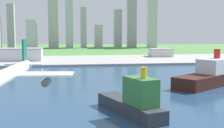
% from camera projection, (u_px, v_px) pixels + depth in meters
% --- Properties ---
extents(ground_plane, '(2400.00, 2400.00, 0.00)m').
position_uv_depth(ground_plane, '(78.00, 82.00, 299.82)').
color(ground_plane, '#4C8140').
extents(water_bay, '(840.00, 360.00, 0.15)m').
position_uv_depth(water_bay, '(80.00, 95.00, 240.73)').
color(water_bay, navy).
rests_on(water_bay, ground).
extents(industrial_pier, '(840.00, 140.00, 2.50)m').
position_uv_depth(industrial_pier, '(73.00, 60.00, 486.77)').
color(industrial_pier, '#9F9C96').
rests_on(industrial_pier, ground).
extents(airplane_landing, '(33.87, 39.70, 12.44)m').
position_uv_depth(airplane_landing, '(11.00, 74.00, 89.44)').
color(airplane_landing, white).
extents(cargo_ship, '(79.84, 67.07, 30.51)m').
position_uv_depth(cargo_ship, '(211.00, 75.00, 280.34)').
color(cargo_ship, '#381914').
rests_on(cargo_ship, water_bay).
extents(container_barge, '(30.87, 59.03, 28.35)m').
position_uv_depth(container_barge, '(133.00, 101.00, 181.82)').
color(container_barge, '#2D3338').
rests_on(container_barge, water_bay).
extents(warehouse_main, '(57.79, 30.46, 17.78)m').
position_uv_depth(warehouse_main, '(22.00, 54.00, 469.04)').
color(warehouse_main, silver).
rests_on(warehouse_main, industrial_pier).
extents(warehouse_annex, '(35.16, 31.54, 12.72)m').
position_uv_depth(warehouse_annex, '(161.00, 52.00, 539.36)').
color(warehouse_annex, silver).
rests_on(warehouse_annex, industrial_pier).
extents(distant_skyline, '(398.45, 69.29, 135.52)m').
position_uv_depth(distant_skyline, '(85.00, 25.00, 812.73)').
color(distant_skyline, silver).
rests_on(distant_skyline, ground).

